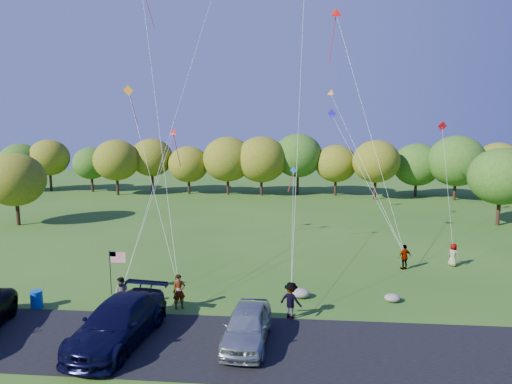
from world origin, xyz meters
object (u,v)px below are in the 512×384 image
Objects in this scene: minivan_navy at (118,322)px; flyer_a at (179,292)px; flyer_b at (122,293)px; minivan_silver at (247,326)px; flyer_c at (291,300)px; trash_barrel at (37,299)px; flyer_d at (405,257)px; flyer_e at (453,255)px.

flyer_a is at bearing 73.71° from minivan_navy.
minivan_silver is at bearing -4.80° from flyer_b.
trash_barrel is (-13.58, 0.10, -0.47)m from flyer_c.
flyer_c is at bearing -35.04° from flyer_a.
flyer_c is (5.94, -0.70, 0.01)m from flyer_a.
flyer_a is 1.09× the size of flyer_d.
flyer_b reaches higher than trash_barrel.
flyer_c is 1.10× the size of flyer_d.
flyer_b is at bearing 73.43° from flyer_e.
flyer_d is at bearing 52.86° from minivan_silver.
flyer_d is at bearing 46.38° from flyer_b.
trash_barrel is (-7.63, -0.60, -0.47)m from flyer_a.
flyer_c reaches higher than trash_barrel.
minivan_silver is (5.77, 0.44, -0.11)m from minivan_navy.
minivan_navy is at bearing 83.47° from flyer_e.
flyer_c is at bearing -0.42° from trash_barrel.
minivan_navy reaches higher than trash_barrel.
flyer_a is (-4.03, 3.62, 0.05)m from minivan_silver.
flyer_d is (9.46, 11.38, -0.02)m from minivan_silver.
minivan_silver is at bearing 11.21° from minivan_navy.
flyer_b is 1.84× the size of trash_barrel.
flyer_a is 3.05m from flyer_b.
flyer_b is 1.00× the size of flyer_d.
minivan_silver is at bearing 92.79° from flyer_e.
flyer_c is 1.18× the size of flyer_e.
flyer_b is 0.91× the size of flyer_c.
flyer_e is at bearing 44.72° from flyer_b.
flyer_c reaches higher than flyer_a.
flyer_a is 5.99m from flyer_c.
minivan_silver is 3.49m from flyer_c.
trash_barrel is (-11.66, 3.02, -0.41)m from minivan_silver.
minivan_navy is at bearing -141.45° from flyer_a.
minivan_navy reaches higher than flyer_d.
flyer_b is 1.08× the size of flyer_e.
minivan_silver is 14.79m from flyer_d.
minivan_navy is 3.44× the size of flyer_a.
flyer_c is 11.33m from flyer_d.
flyer_d is (7.54, 8.46, -0.08)m from flyer_c.
minivan_navy is at bearing -30.40° from trash_barrel.
minivan_silver is 5.42m from flyer_a.
flyer_b is at bearing 22.55° from flyer_c.
flyer_a is 15.56m from flyer_d.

